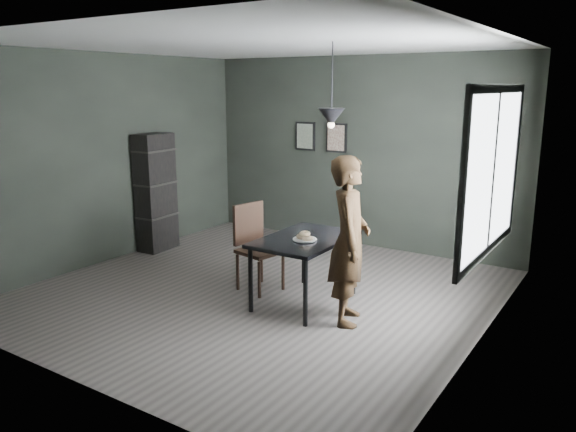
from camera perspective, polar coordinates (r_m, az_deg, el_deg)
The scene contains 13 objects.
ground at distance 6.67m, azimuth -2.78°, elevation -7.68°, with size 5.00×5.00×0.00m, color #322E2C.
back_wall at distance 8.44m, azimuth 7.12°, elevation 6.43°, with size 5.00×0.10×2.80m, color black.
ceiling at distance 6.25m, azimuth -3.08°, elevation 17.07°, with size 5.00×5.00×0.02m.
window_assembly at distance 5.44m, azimuth 20.09°, elevation 4.22°, with size 0.04×1.96×1.56m.
cafe_table at distance 6.14m, azimuth 1.70°, elevation -2.91°, with size 0.80×1.20×0.75m.
white_plate at distance 6.00m, azimuth 1.70°, elevation -2.45°, with size 0.23×0.23×0.01m, color white.
donut_pile at distance 5.99m, azimuth 1.71°, elevation -2.07°, with size 0.21×0.15×0.09m.
woman at distance 5.64m, azimuth 6.25°, elevation -2.51°, with size 0.62×0.41×1.71m, color black.
wood_chair at distance 6.63m, azimuth -3.39°, elevation -2.54°, with size 0.52×0.52×1.02m.
shelf_unit at distance 8.38m, azimuth -13.29°, elevation 2.34°, with size 0.32×0.57×1.70m, color black.
pendant_lamp at distance 5.87m, azimuth 4.43°, elevation 10.00°, with size 0.28×0.28×0.86m.
framed_print_left at distance 8.83m, azimuth 1.76°, elevation 8.12°, with size 0.34×0.04×0.44m.
framed_print_right at distance 8.55m, azimuth 4.94°, elevation 7.92°, with size 0.34×0.04×0.44m.
Camera 1 is at (3.66, -5.05, 2.36)m, focal length 35.00 mm.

